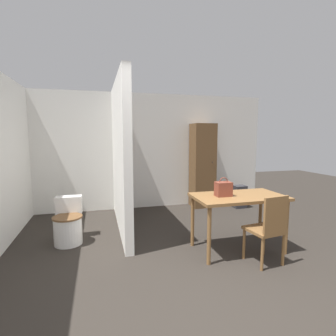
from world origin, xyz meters
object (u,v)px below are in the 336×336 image
object	(u,v)px
space_heater	(239,197)
toilet	(68,224)
wooden_cabinet	(202,165)
wooden_chair	(268,227)
handbag	(223,189)
dining_table	(238,202)

from	to	relation	value
space_heater	toilet	bearing A→B (deg)	-163.10
wooden_cabinet	wooden_chair	bearing A→B (deg)	-95.61
handbag	wooden_cabinet	xyz separation A→B (m)	(0.63, 2.26, 0.05)
wooden_chair	handbag	world-z (taller)	handbag
wooden_chair	wooden_cabinet	size ratio (longest dim) A/B	0.48
wooden_chair	space_heater	size ratio (longest dim) A/B	1.79
wooden_chair	space_heater	world-z (taller)	wooden_chair
wooden_cabinet	space_heater	world-z (taller)	wooden_cabinet
space_heater	dining_table	bearing A→B (deg)	-120.91
dining_table	handbag	bearing A→B (deg)	175.32
dining_table	space_heater	size ratio (longest dim) A/B	2.51
dining_table	wooden_cabinet	world-z (taller)	wooden_cabinet
space_heater	handbag	bearing A→B (deg)	-125.80
dining_table	wooden_cabinet	distance (m)	2.33
toilet	wooden_cabinet	distance (m)	3.13
space_heater	wooden_chair	bearing A→B (deg)	-112.93
space_heater	wooden_cabinet	bearing A→B (deg)	155.88
dining_table	handbag	size ratio (longest dim) A/B	4.81
dining_table	toilet	xyz separation A→B (m)	(-2.32, 0.89, -0.41)
toilet	handbag	distance (m)	2.34
wooden_chair	space_heater	xyz separation A→B (m)	(1.03, 2.42, -0.23)
dining_table	handbag	world-z (taller)	handbag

